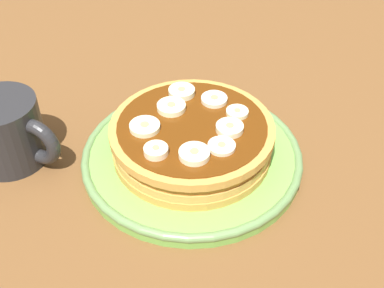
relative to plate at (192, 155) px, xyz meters
The scene contains 13 objects.
ground_plane 2.46cm from the plate, ahead, with size 140.00×140.00×3.00cm, color brown.
plate is the anchor object (origin of this frame).
pancake_stack 2.69cm from the plate, 89.46° to the left, with size 19.26×19.28×4.30cm.
banana_slice_0 8.06cm from the plate, 126.02° to the left, with size 3.28×3.28×0.98cm.
banana_slice_1 6.38cm from the plate, 153.95° to the left, with size 3.45×3.45×0.92cm.
banana_slice_2 8.12cm from the plate, 103.84° to the right, with size 2.67×2.67×1.05cm.
banana_slice_3 7.45cm from the plate, 63.21° to the right, with size 3.37×3.37×0.96cm.
banana_slice_4 6.74cm from the plate, 10.26° to the left, with size 3.16×3.16×0.97cm.
banana_slice_5 7.34cm from the plate, 83.66° to the left, with size 3.22×3.22×0.76cm.
banana_slice_6 7.41cm from the plate, 148.07° to the right, with size 3.52×3.52×0.84cm.
banana_slice_7 7.60cm from the plate, 45.05° to the left, with size 2.65×2.65×0.73cm.
banana_slice_8 7.16cm from the plate, 27.14° to the right, with size 3.06×3.06×0.68cm.
coffee_mug 22.13cm from the plate, 157.57° to the right, with size 12.28×8.94×8.25cm.
Camera 1 is at (17.66, -39.42, 40.47)cm, focal length 45.00 mm.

